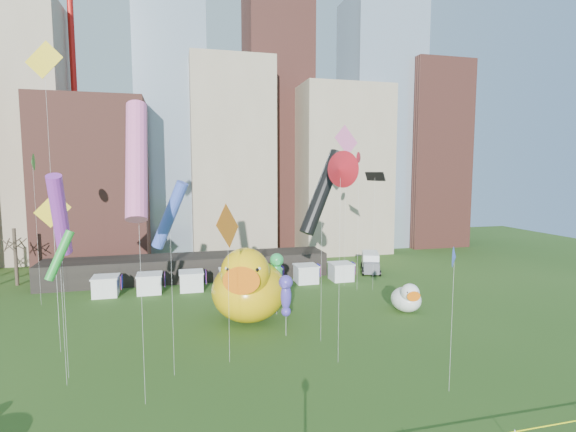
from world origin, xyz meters
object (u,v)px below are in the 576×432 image
object	(u,v)px
big_duck	(248,286)
box_truck	(370,262)
small_duck	(407,298)
seahorse_green	(277,270)
seahorse_purple	(286,292)

from	to	relation	value
big_duck	box_truck	size ratio (longest dim) A/B	1.64
small_duck	box_truck	size ratio (longest dim) A/B	0.68
big_duck	small_duck	bearing A→B (deg)	12.49
seahorse_green	seahorse_purple	bearing A→B (deg)	-87.96
box_truck	small_duck	bearing A→B (deg)	-81.65
big_duck	seahorse_green	bearing A→B (deg)	39.75
box_truck	big_duck	bearing A→B (deg)	-119.14
seahorse_green	seahorse_purple	xyz separation A→B (m)	(-0.49, -5.90, -0.70)
small_duck	big_duck	bearing A→B (deg)	-173.70
seahorse_green	box_truck	xyz separation A→B (m)	(17.94, 15.73, -3.39)
small_duck	seahorse_purple	xyz separation A→B (m)	(-14.03, -3.34, 2.56)
big_duck	small_duck	world-z (taller)	big_duck
seahorse_green	box_truck	distance (m)	24.10
small_duck	box_truck	bearing A→B (deg)	86.84
big_duck	seahorse_purple	bearing A→B (deg)	-42.65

